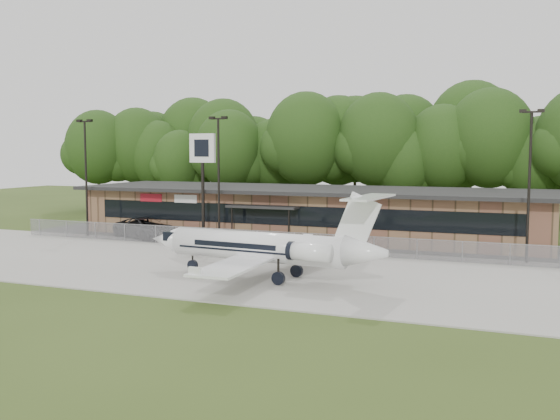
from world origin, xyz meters
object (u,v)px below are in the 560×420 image
at_px(business_jet, 266,248).
at_px(pole_sign, 203,160).
at_px(suv, 146,228).
at_px(terminal, 308,212).

height_order(business_jet, pole_sign, pole_sign).
relative_size(business_jet, suv, 2.43).
bearing_deg(pole_sign, suv, -179.84).
height_order(suv, pole_sign, pole_sign).
bearing_deg(suv, business_jet, -105.54).
relative_size(terminal, pole_sign, 4.60).
bearing_deg(business_jet, suv, 148.32).
distance_m(terminal, business_jet, 19.20).
bearing_deg(terminal, business_jet, -78.18).
bearing_deg(business_jet, pole_sign, 136.93).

